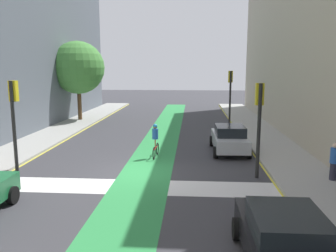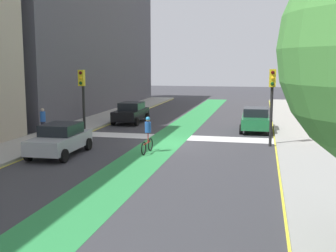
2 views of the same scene
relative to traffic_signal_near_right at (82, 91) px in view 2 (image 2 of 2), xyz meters
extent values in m
plane|color=#38383D|center=(-5.38, 0.30, -2.93)|extent=(120.00, 120.00, 0.00)
cube|color=#2D8C47|center=(-5.01, 0.30, -2.92)|extent=(2.40, 60.00, 0.01)
cube|color=silver|center=(-5.38, -1.70, -2.92)|extent=(12.00, 1.80, 0.01)
cube|color=#9E9E99|center=(-12.88, 0.30, -2.85)|extent=(3.00, 60.00, 0.15)
cube|color=yellow|center=(-11.38, 0.30, -2.92)|extent=(0.16, 60.00, 0.01)
cube|color=#9E9E99|center=(2.12, 0.30, -2.85)|extent=(3.00, 60.00, 0.15)
cube|color=yellow|center=(0.62, 0.30, -2.92)|extent=(0.16, 60.00, 0.01)
cube|color=#4C4C56|center=(6.84, -15.43, 3.64)|extent=(6.45, 28.53, 13.12)
cylinder|color=black|center=(0.00, -0.12, -0.84)|extent=(0.16, 0.16, 4.17)
cube|color=gold|center=(0.00, 0.08, 0.77)|extent=(0.35, 0.28, 0.95)
sphere|color=#3F0A0A|center=(0.00, 0.22, 1.07)|extent=(0.20, 0.20, 0.20)
sphere|color=yellow|center=(0.00, 0.22, 0.77)|extent=(0.20, 0.20, 0.20)
sphere|color=#0C3814|center=(0.00, 0.22, 0.47)|extent=(0.20, 0.20, 0.20)
cylinder|color=black|center=(-11.05, -0.04, -0.80)|extent=(0.16, 0.16, 4.25)
cube|color=gold|center=(-11.05, 0.16, 0.84)|extent=(0.35, 0.28, 0.95)
sphere|color=#3F0A0A|center=(-11.05, 0.30, 1.14)|extent=(0.20, 0.20, 0.20)
sphere|color=yellow|center=(-11.05, 0.30, 0.84)|extent=(0.20, 0.20, 0.20)
sphere|color=#0C3814|center=(-11.05, 0.30, 0.54)|extent=(0.20, 0.20, 0.20)
cube|color=black|center=(-0.70, -7.30, -2.26)|extent=(1.80, 4.20, 0.70)
cube|color=black|center=(-0.70, -7.50, -1.63)|extent=(1.60, 2.00, 0.55)
cylinder|color=black|center=(-1.60, -5.83, -2.61)|extent=(0.22, 0.64, 0.64)
cylinder|color=black|center=(0.20, -5.83, -2.61)|extent=(0.22, 0.64, 0.64)
cylinder|color=black|center=(-1.60, -8.77, -2.61)|extent=(0.22, 0.64, 0.64)
cylinder|color=black|center=(0.20, -8.77, -2.61)|extent=(0.22, 0.64, 0.64)
cube|color=#B2B7BF|center=(-0.74, 4.60, -2.26)|extent=(1.87, 4.23, 0.70)
cube|color=black|center=(-0.73, 4.40, -1.63)|extent=(1.63, 2.03, 0.55)
cylinder|color=black|center=(-1.66, 6.05, -2.61)|extent=(0.23, 0.64, 0.64)
cylinder|color=black|center=(0.14, 6.08, -2.61)|extent=(0.23, 0.64, 0.64)
cylinder|color=black|center=(-1.61, 3.11, -2.61)|extent=(0.23, 0.64, 0.64)
cylinder|color=black|center=(0.19, 3.14, -2.61)|extent=(0.23, 0.64, 0.64)
cube|color=#196033|center=(-10.14, -5.24, -2.26)|extent=(1.89, 4.24, 0.70)
cube|color=black|center=(-10.14, -5.44, -1.63)|extent=(1.64, 2.03, 0.55)
cylinder|color=black|center=(-11.07, -3.79, -2.61)|extent=(0.23, 0.64, 0.64)
cylinder|color=black|center=(-9.27, -3.76, -2.61)|extent=(0.23, 0.64, 0.64)
cylinder|color=black|center=(-11.01, -6.73, -2.61)|extent=(0.23, 0.64, 0.64)
cylinder|color=black|center=(-9.21, -6.70, -2.61)|extent=(0.23, 0.64, 0.64)
torus|color=black|center=(-4.82, 3.65, -2.59)|extent=(0.11, 0.68, 0.68)
torus|color=black|center=(-4.89, 2.61, -2.59)|extent=(0.11, 0.68, 0.68)
cylinder|color=red|center=(-4.86, 3.13, -2.41)|extent=(0.12, 0.95, 0.06)
cylinder|color=red|center=(-4.87, 2.98, -2.14)|extent=(0.05, 0.05, 0.50)
cylinder|color=#2659B2|center=(-4.87, 2.98, -1.61)|extent=(0.32, 0.32, 0.55)
sphere|color=#8C6647|center=(-4.87, 2.98, -1.23)|extent=(0.22, 0.22, 0.22)
sphere|color=#268CCC|center=(-4.87, 2.98, -1.19)|extent=(0.23, 0.23, 0.23)
cylinder|color=#262638|center=(3.05, -0.65, -2.41)|extent=(0.28, 0.28, 0.73)
cylinder|color=#2659B2|center=(3.05, -0.65, -1.73)|extent=(0.34, 0.34, 0.65)
sphere|color=beige|center=(3.05, -0.65, -1.30)|extent=(0.21, 0.21, 0.21)
camera|label=1|loc=(-2.90, -15.00, 1.88)|focal=36.71mm
camera|label=2|loc=(-10.58, 23.91, 1.67)|focal=45.72mm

